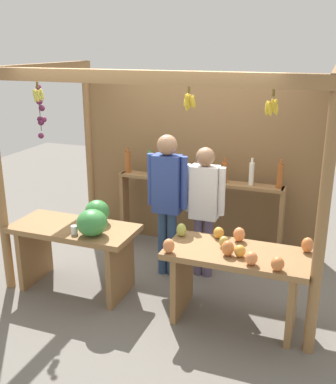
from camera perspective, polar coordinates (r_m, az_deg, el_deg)
The scene contains 7 objects.
ground_plane at distance 5.61m, azimuth 0.69°, elevation -10.16°, with size 12.00×12.00×0.00m, color slate.
market_stall at distance 5.52m, azimuth 2.32°, elevation 5.02°, with size 3.41×2.01×2.44m.
fruit_counter_left at distance 5.06m, azimuth -10.88°, elevation -5.43°, with size 1.38×0.71×1.04m.
fruit_counter_right at distance 4.51m, azimuth 8.52°, elevation -9.37°, with size 1.40×0.64×0.91m.
bottle_shelf_unit at distance 5.89m, azimuth 3.83°, elevation -0.16°, with size 2.19×0.22×1.36m.
vendor_man at distance 5.20m, azimuth -0.10°, elevation -0.08°, with size 0.48×0.23×1.70m.
vendor_woman at distance 5.22m, azimuth 4.57°, elevation -1.18°, with size 0.48×0.21×1.57m.
Camera 1 is at (1.68, -4.65, 2.65)m, focal length 42.49 mm.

